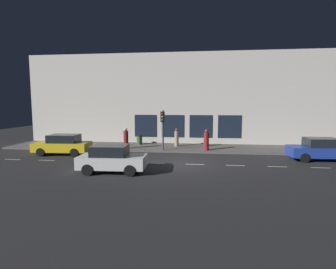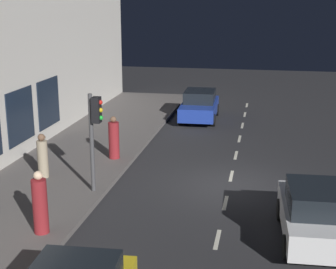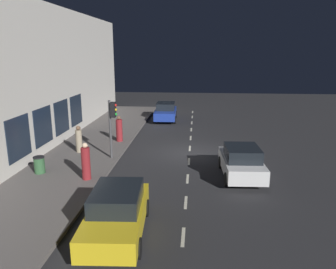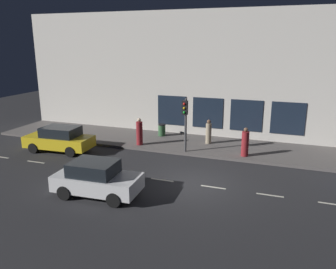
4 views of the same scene
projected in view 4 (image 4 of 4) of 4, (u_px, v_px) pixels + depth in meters
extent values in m
plane|color=#28282B|center=(193.00, 184.00, 16.50)|extent=(60.00, 60.00, 0.00)
cube|color=#5B5654|center=(219.00, 147.00, 22.16)|extent=(4.50, 32.00, 0.15)
cube|color=beige|center=(229.00, 76.00, 23.34)|extent=(0.60, 32.00, 8.85)
cube|color=#192333|center=(288.00, 118.00, 22.39)|extent=(0.04, 2.18, 2.15)
cube|color=#192333|center=(246.00, 116.00, 23.27)|extent=(0.04, 2.18, 2.15)
cube|color=#192333|center=(208.00, 113.00, 24.16)|extent=(0.04, 2.18, 2.15)
cube|color=#192333|center=(172.00, 110.00, 25.04)|extent=(0.04, 2.18, 2.15)
cube|color=beige|center=(333.00, 204.00, 14.47)|extent=(0.12, 1.20, 0.01)
cube|color=beige|center=(270.00, 195.00, 15.32)|extent=(0.12, 1.20, 0.01)
cube|color=beige|center=(213.00, 187.00, 16.17)|extent=(0.12, 1.20, 0.01)
cube|color=beige|center=(162.00, 180.00, 17.03)|extent=(0.12, 1.20, 0.01)
cube|color=beige|center=(116.00, 173.00, 17.88)|extent=(0.12, 1.20, 0.01)
cube|color=beige|center=(74.00, 167.00, 18.73)|extent=(0.12, 1.20, 0.01)
cube|color=beige|center=(36.00, 162.00, 19.58)|extent=(0.12, 1.20, 0.01)
cube|color=beige|center=(1.00, 157.00, 20.44)|extent=(0.12, 1.20, 0.01)
cylinder|color=#424244|center=(186.00, 125.00, 20.60)|extent=(0.14, 0.14, 3.29)
cube|color=black|center=(185.00, 108.00, 20.12)|extent=(0.26, 0.32, 0.84)
sphere|color=red|center=(184.00, 104.00, 19.93)|extent=(0.15, 0.15, 0.15)
sphere|color=gold|center=(184.00, 108.00, 20.00)|extent=(0.15, 0.15, 0.15)
sphere|color=green|center=(184.00, 112.00, 20.06)|extent=(0.15, 0.15, 0.15)
cube|color=silver|center=(98.00, 182.00, 15.18)|extent=(1.98, 3.91, 0.70)
cube|color=black|center=(94.00, 168.00, 15.06)|extent=(1.67, 2.07, 0.60)
cylinder|color=black|center=(130.00, 184.00, 15.70)|extent=(0.25, 0.65, 0.64)
cylinder|color=black|center=(114.00, 200.00, 14.16)|extent=(0.25, 0.65, 0.64)
cylinder|color=black|center=(84.00, 179.00, 16.37)|extent=(0.25, 0.65, 0.64)
cylinder|color=black|center=(64.00, 193.00, 14.83)|extent=(0.25, 0.65, 0.64)
cube|color=gold|center=(59.00, 141.00, 21.46)|extent=(2.05, 4.32, 0.70)
cube|color=black|center=(61.00, 132.00, 21.24)|extent=(1.71, 2.29, 0.60)
cylinder|color=black|center=(33.00, 148.00, 21.12)|extent=(0.26, 0.65, 0.64)
cylinder|color=black|center=(50.00, 141.00, 22.67)|extent=(0.26, 0.65, 0.64)
cylinder|color=black|center=(70.00, 152.00, 20.40)|extent=(0.26, 0.65, 0.64)
cylinder|color=black|center=(85.00, 144.00, 21.96)|extent=(0.26, 0.65, 0.64)
cylinder|color=maroon|center=(139.00, 133.00, 22.23)|extent=(0.47, 0.47, 1.54)
sphere|color=beige|center=(139.00, 120.00, 21.99)|extent=(0.24, 0.24, 0.24)
cube|color=beige|center=(138.00, 120.00, 21.90)|extent=(0.05, 0.07, 0.07)
cylinder|color=gray|center=(209.00, 133.00, 22.55)|extent=(0.38, 0.38, 1.35)
sphere|color=brown|center=(209.00, 122.00, 22.34)|extent=(0.26, 0.26, 0.26)
cube|color=brown|center=(208.00, 122.00, 22.23)|extent=(0.05, 0.07, 0.07)
cylinder|color=maroon|center=(245.00, 144.00, 19.99)|extent=(0.60, 0.60, 1.48)
sphere|color=brown|center=(246.00, 130.00, 19.77)|extent=(0.24, 0.24, 0.24)
cube|color=brown|center=(245.00, 129.00, 19.87)|extent=(0.08, 0.08, 0.07)
cylinder|color=#2D5633|center=(162.00, 130.00, 24.48)|extent=(0.52, 0.52, 0.79)
cylinder|color=black|center=(162.00, 125.00, 24.37)|extent=(0.54, 0.54, 0.06)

